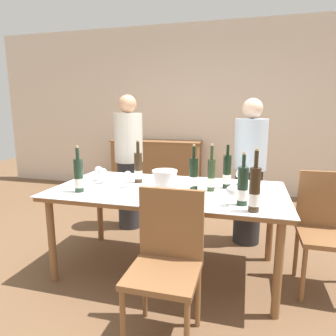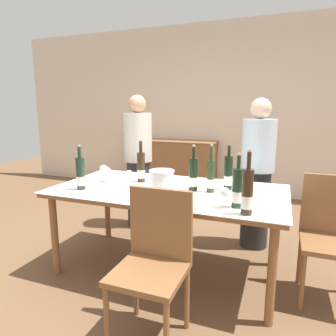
# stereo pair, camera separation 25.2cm
# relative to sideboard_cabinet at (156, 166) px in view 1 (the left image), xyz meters

# --- Properties ---
(ground_plane) EXTENTS (12.00, 12.00, 0.00)m
(ground_plane) POSITION_rel_sideboard_cabinet_xyz_m (0.87, -2.48, -0.45)
(ground_plane) COLOR brown
(back_wall) EXTENTS (8.00, 0.10, 2.80)m
(back_wall) POSITION_rel_sideboard_cabinet_xyz_m (0.87, 0.29, 0.95)
(back_wall) COLOR beige
(back_wall) RESTS_ON ground_plane
(sideboard_cabinet) EXTENTS (1.54, 0.46, 0.89)m
(sideboard_cabinet) POSITION_rel_sideboard_cabinet_xyz_m (0.00, 0.00, 0.00)
(sideboard_cabinet) COLOR brown
(sideboard_cabinet) RESTS_ON ground_plane
(dining_table) EXTENTS (1.95, 1.02, 0.75)m
(dining_table) POSITION_rel_sideboard_cabinet_xyz_m (0.87, -2.48, 0.24)
(dining_table) COLOR brown
(dining_table) RESTS_ON ground_plane
(ice_bucket) EXTENTS (0.20, 0.20, 0.21)m
(ice_bucket) POSITION_rel_sideboard_cabinet_xyz_m (0.91, -2.70, 0.41)
(ice_bucket) COLOR white
(ice_bucket) RESTS_ON dining_table
(wine_bottle_0) EXTENTS (0.08, 0.08, 0.38)m
(wine_bottle_0) POSITION_rel_sideboard_cabinet_xyz_m (1.09, -2.45, 0.43)
(wine_bottle_0) COLOR black
(wine_bottle_0) RESTS_ON dining_table
(wine_bottle_1) EXTENTS (0.07, 0.07, 0.38)m
(wine_bottle_1) POSITION_rel_sideboard_cabinet_xyz_m (0.20, -2.76, 0.44)
(wine_bottle_1) COLOR #1E3323
(wine_bottle_1) RESTS_ON dining_table
(wine_bottle_2) EXTENTS (0.07, 0.07, 0.40)m
(wine_bottle_2) POSITION_rel_sideboard_cabinet_xyz_m (0.56, -2.34, 0.44)
(wine_bottle_2) COLOR #332314
(wine_bottle_2) RESTS_ON dining_table
(wine_bottle_3) EXTENTS (0.08, 0.08, 0.38)m
(wine_bottle_3) POSITION_rel_sideboard_cabinet_xyz_m (1.49, -2.77, 0.44)
(wine_bottle_3) COLOR #1E3323
(wine_bottle_3) RESTS_ON dining_table
(wine_bottle_4) EXTENTS (0.07, 0.07, 0.37)m
(wine_bottle_4) POSITION_rel_sideboard_cabinet_xyz_m (1.36, -2.32, 0.44)
(wine_bottle_4) COLOR black
(wine_bottle_4) RESTS_ON dining_table
(wine_bottle_5) EXTENTS (0.07, 0.07, 0.42)m
(wine_bottle_5) POSITION_rel_sideboard_cabinet_xyz_m (1.57, -2.89, 0.45)
(wine_bottle_5) COLOR #332314
(wine_bottle_5) RESTS_ON dining_table
(wine_bottle_6) EXTENTS (0.06, 0.06, 0.39)m
(wine_bottle_6) POSITION_rel_sideboard_cabinet_xyz_m (1.24, -2.45, 0.44)
(wine_bottle_6) COLOR #28381E
(wine_bottle_6) RESTS_ON dining_table
(wine_glass_0) EXTENTS (0.07, 0.07, 0.15)m
(wine_glass_0) POSITION_rel_sideboard_cabinet_xyz_m (1.42, -2.82, 0.41)
(wine_glass_0) COLOR white
(wine_glass_0) RESTS_ON dining_table
(wine_glass_1) EXTENTS (0.08, 0.08, 0.14)m
(wine_glass_1) POSITION_rel_sideboard_cabinet_xyz_m (1.46, -2.18, 0.40)
(wine_glass_1) COLOR white
(wine_glass_1) RESTS_ON dining_table
(wine_glass_2) EXTENTS (0.07, 0.07, 0.15)m
(wine_glass_2) POSITION_rel_sideboard_cabinet_xyz_m (0.53, -2.53, 0.41)
(wine_glass_2) COLOR white
(wine_glass_2) RESTS_ON dining_table
(wine_glass_3) EXTENTS (0.09, 0.09, 0.14)m
(wine_glass_3) POSITION_rel_sideboard_cabinet_xyz_m (0.25, -2.45, 0.40)
(wine_glass_3) COLOR white
(wine_glass_3) RESTS_ON dining_table
(wine_glass_4) EXTENTS (0.08, 0.08, 0.14)m
(wine_glass_4) POSITION_rel_sideboard_cabinet_xyz_m (1.09, -2.61, 0.40)
(wine_glass_4) COLOR white
(wine_glass_4) RESTS_ON dining_table
(wine_glass_5) EXTENTS (0.07, 0.07, 0.14)m
(wine_glass_5) POSITION_rel_sideboard_cabinet_xyz_m (0.17, -2.37, 0.40)
(wine_glass_5) COLOR white
(wine_glass_5) RESTS_ON dining_table
(chair_near_front) EXTENTS (0.42, 0.42, 0.93)m
(chair_near_front) POSITION_rel_sideboard_cabinet_xyz_m (1.07, -3.22, 0.09)
(chair_near_front) COLOR brown
(chair_near_front) RESTS_ON ground_plane
(chair_right_end) EXTENTS (0.42, 0.42, 0.93)m
(chair_right_end) POSITION_rel_sideboard_cabinet_xyz_m (2.14, -2.39, 0.09)
(chair_right_end) COLOR brown
(chair_right_end) RESTS_ON ground_plane
(person_host) EXTENTS (0.33, 0.33, 1.58)m
(person_host) POSITION_rel_sideboard_cabinet_xyz_m (0.16, -1.61, 0.35)
(person_host) COLOR #2D2D33
(person_host) RESTS_ON ground_plane
(person_guest_left) EXTENTS (0.33, 0.33, 1.53)m
(person_guest_left) POSITION_rel_sideboard_cabinet_xyz_m (1.54, -1.69, 0.32)
(person_guest_left) COLOR #262628
(person_guest_left) RESTS_ON ground_plane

